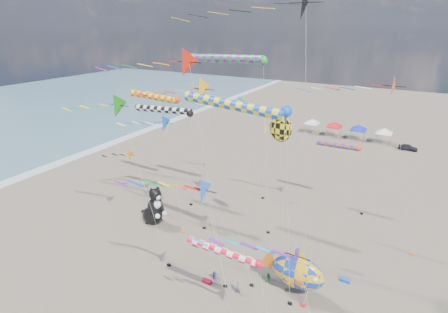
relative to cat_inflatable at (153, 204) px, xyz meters
name	(u,v)px	position (x,y,z in m)	size (l,w,h in m)	color
delta_kite_0	(284,4)	(15.88, -1.58, 21.95)	(15.01, 3.06, 26.40)	black
delta_kite_1	(151,126)	(0.58, -0.02, 9.92)	(10.30, 2.19, 13.99)	blue
delta_kite_2	(194,196)	(14.50, -12.18, 10.24)	(9.78, 1.85, 14.23)	blue
delta_kite_3	(200,92)	(9.98, -4.26, 15.24)	(11.90, 2.31, 19.35)	#FFAB10
delta_kite_4	(390,87)	(23.38, 8.37, 14.93)	(12.68, 2.34, 19.08)	#D44311
delta_kite_5	(178,66)	(8.82, -5.59, 17.42)	(13.62, 2.61, 21.68)	red
delta_kite_6	(116,104)	(1.60, -5.72, 13.59)	(11.69, 2.44, 17.74)	#1A7F12
delta_kite_7	(236,103)	(4.65, 12.53, 10.60)	(9.99, 1.67, 14.55)	#1187BF
delta_kite_8	(283,247)	(20.22, -11.05, 7.71)	(9.24, 1.70, 11.65)	#4D178D
delta_kite_9	(122,159)	(-6.64, 1.99, 3.93)	(9.34, 1.51, 7.78)	orange
windsock_0	(237,106)	(13.69, -4.71, 14.54)	(10.57, 0.87, 17.71)	blue
windsock_1	(340,146)	(18.42, 14.81, 6.09)	(6.88, 0.73, 9.19)	#D23F0E
windsock_2	(166,111)	(1.21, 1.91, 11.37)	(9.19, 0.78, 14.50)	black
windsock_3	(229,59)	(7.74, 4.81, 17.05)	(10.52, 0.91, 20.25)	green
windsock_4	(226,253)	(15.37, -9.53, 4.47)	(7.70, 0.66, 7.53)	red
windsock_5	(156,97)	(-3.52, 6.01, 11.68)	(9.27, 0.86, 14.84)	#DB4512
angelfish_kite	(278,129)	(14.97, 1.37, 11.27)	(3.74, 3.02, 15.38)	yellow
cat_inflatable	(153,204)	(0.00, 0.00, 0.00)	(3.96, 1.98, 5.35)	black
fish_inflatable	(297,272)	(19.20, -3.37, -0.13)	(6.38, 2.20, 4.99)	#123CB8
person_adult	(239,288)	(14.66, -5.87, -1.89)	(0.58, 0.38, 1.58)	slate
child_green	(268,279)	(16.47, -3.20, -2.10)	(0.56, 0.44, 1.16)	#196D31
child_blue	(214,275)	(11.68, -5.20, -2.18)	(0.58, 0.24, 0.99)	#2A25A9
kite_bag_0	(345,280)	(22.83, 0.66, -2.53)	(0.90, 0.44, 0.30)	#124AB4
kite_bag_1	(197,245)	(7.21, -1.48, -2.53)	(0.90, 0.44, 0.30)	black
kite_bag_2	(207,281)	(11.30, -5.94, -2.53)	(0.90, 0.44, 0.30)	red
tent_row	(347,124)	(13.67, 47.03, 0.47)	(19.20, 4.20, 3.80)	silver
parked_car	(408,147)	(25.94, 45.03, -2.08)	(1.41, 3.50, 1.19)	#26262D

